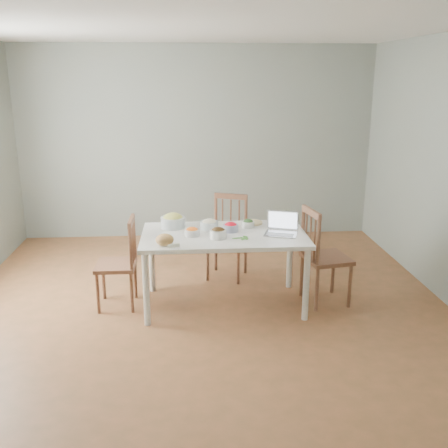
{
  "coord_description": "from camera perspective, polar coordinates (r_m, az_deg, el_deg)",
  "views": [
    {
      "loc": [
        -0.14,
        -4.74,
        2.27
      ],
      "look_at": [
        0.21,
        0.06,
        0.86
      ],
      "focal_mm": 40.78,
      "sensor_mm": 36.0,
      "label": 1
    }
  ],
  "objects": [
    {
      "name": "chair_far",
      "position": [
        5.85,
        0.3,
        -1.56
      ],
      "size": [
        0.54,
        0.52,
        0.96
      ],
      "primitive_type": null,
      "rotation": [
        0.0,
        0.0,
        -0.34
      ],
      "color": "#512E1C",
      "rests_on": "floor"
    },
    {
      "name": "wall_front",
      "position": [
        2.43,
        -0.49,
        -5.94
      ],
      "size": [
        5.0,
        0.0,
        2.7
      ],
      "primitive_type": "cube",
      "color": "gray",
      "rests_on": "ground"
    },
    {
      "name": "bowl_onion",
      "position": [
        5.19,
        -1.67,
        -0.02
      ],
      "size": [
        0.2,
        0.2,
        0.1
      ],
      "primitive_type": null,
      "rotation": [
        0.0,
        0.0,
        -0.1
      ],
      "color": "#F3E6CD",
      "rests_on": "dining_table"
    },
    {
      "name": "bowl_squash",
      "position": [
        5.26,
        -5.74,
        0.39
      ],
      "size": [
        0.3,
        0.3,
        0.15
      ],
      "primitive_type": null,
      "rotation": [
        0.0,
        0.0,
        -0.22
      ],
      "color": "#BABD5C",
      "rests_on": "dining_table"
    },
    {
      "name": "bowl_carrot",
      "position": [
        4.98,
        -3.6,
        -0.86
      ],
      "size": [
        0.15,
        0.15,
        0.08
      ],
      "primitive_type": null,
      "rotation": [
        0.0,
        0.0,
        0.0
      ],
      "color": "orange",
      "rests_on": "dining_table"
    },
    {
      "name": "bowl_redpep",
      "position": [
        5.11,
        0.75,
        -0.34
      ],
      "size": [
        0.19,
        0.19,
        0.09
      ],
      "primitive_type": null,
      "rotation": [
        0.0,
        0.0,
        -0.28
      ],
      "color": "red",
      "rests_on": "dining_table"
    },
    {
      "name": "dining_table",
      "position": [
        5.17,
        0.0,
        -5.13
      ],
      "size": [
        1.63,
        0.92,
        0.76
      ],
      "primitive_type": null,
      "color": "white",
      "rests_on": "floor"
    },
    {
      "name": "bread_boule",
      "position": [
        4.72,
        -6.67,
        -1.76
      ],
      "size": [
        0.18,
        0.18,
        0.11
      ],
      "primitive_type": "ellipsoid",
      "rotation": [
        0.0,
        0.0,
        0.09
      ],
      "color": "tan",
      "rests_on": "dining_table"
    },
    {
      "name": "wall_back",
      "position": [
        7.3,
        -3.05,
        9.01
      ],
      "size": [
        5.0,
        0.0,
        2.7
      ],
      "primitive_type": "cube",
      "color": "gray",
      "rests_on": "ground"
    },
    {
      "name": "floor",
      "position": [
        5.26,
        -2.24,
        -9.31
      ],
      "size": [
        5.0,
        5.0,
        0.0
      ],
      "primitive_type": "cube",
      "color": "brown",
      "rests_on": "ground"
    },
    {
      "name": "chair_right",
      "position": [
        5.3,
        11.43,
        -3.52
      ],
      "size": [
        0.5,
        0.51,
        1.01
      ],
      "primitive_type": null,
      "rotation": [
        0.0,
        0.0,
        1.75
      ],
      "color": "#512E1C",
      "rests_on": "floor"
    },
    {
      "name": "butter_stick",
      "position": [
        4.68,
        -5.67,
        -2.4
      ],
      "size": [
        0.11,
        0.07,
        0.03
      ],
      "primitive_type": "cube",
      "rotation": [
        0.0,
        0.0,
        0.4
      ],
      "color": "white",
      "rests_on": "dining_table"
    },
    {
      "name": "basil_bunch",
      "position": [
        4.9,
        1.84,
        -1.51
      ],
      "size": [
        0.18,
        0.18,
        0.02
      ],
      "primitive_type": null,
      "color": "#30782C",
      "rests_on": "dining_table"
    },
    {
      "name": "chair_left",
      "position": [
        5.24,
        -12.04,
        -4.29
      ],
      "size": [
        0.39,
        0.41,
        0.93
      ],
      "primitive_type": null,
      "rotation": [
        0.0,
        0.0,
        -1.57
      ],
      "color": "#512E1C",
      "rests_on": "floor"
    },
    {
      "name": "bowl_broccoli",
      "position": [
        5.26,
        2.72,
        0.09
      ],
      "size": [
        0.14,
        0.14,
        0.08
      ],
      "primitive_type": null,
      "rotation": [
        0.0,
        0.0,
        0.05
      ],
      "color": "#19441D",
      "rests_on": "dining_table"
    },
    {
      "name": "bowl_mushroom",
      "position": [
        4.89,
        -0.66,
        -1.01
      ],
      "size": [
        0.2,
        0.2,
        0.11
      ],
      "primitive_type": null,
      "rotation": [
        0.0,
        0.0,
        -0.25
      ],
      "color": "black",
      "rests_on": "dining_table"
    },
    {
      "name": "ceiling",
      "position": [
        4.76,
        -2.62,
        21.45
      ],
      "size": [
        5.0,
        5.0,
        0.0
      ],
      "primitive_type": "cube",
      "color": "white",
      "rests_on": "ground"
    },
    {
      "name": "flatbread",
      "position": [
        5.4,
        3.2,
        0.16
      ],
      "size": [
        0.26,
        0.26,
        0.02
      ],
      "primitive_type": "cylinder",
      "rotation": [
        0.0,
        0.0,
        -0.28
      ],
      "color": "tan",
      "rests_on": "dining_table"
    },
    {
      "name": "laptop",
      "position": [
        5.01,
        6.42,
        -0.03
      ],
      "size": [
        0.38,
        0.34,
        0.22
      ],
      "primitive_type": null,
      "rotation": [
        0.0,
        0.0,
        -0.32
      ],
      "color": "silver",
      "rests_on": "dining_table"
    }
  ]
}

